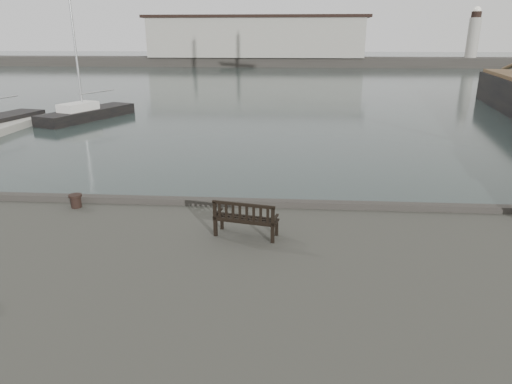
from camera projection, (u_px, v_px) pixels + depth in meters
ground at (293, 253)px, 13.75m from camera, size 400.00×400.00×0.00m
breakwater at (271, 46)px, 99.53m from camera, size 140.00×9.50×12.20m
bench at (246, 225)px, 11.09m from camera, size 1.62×0.84×0.89m
bollard_left at (76, 201)px, 13.00m from camera, size 0.47×0.47×0.39m
yacht_d at (88, 116)px, 36.04m from camera, size 5.22×8.74×10.85m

